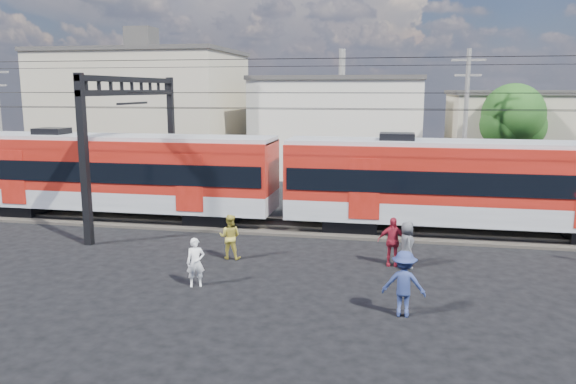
% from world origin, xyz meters
% --- Properties ---
extents(ground, '(120.00, 120.00, 0.00)m').
position_xyz_m(ground, '(0.00, 0.00, 0.00)').
color(ground, black).
rests_on(ground, ground).
extents(track_bed, '(70.00, 3.40, 0.12)m').
position_xyz_m(track_bed, '(0.00, 8.00, 0.06)').
color(track_bed, '#2D2823').
rests_on(track_bed, ground).
extents(rail_near, '(70.00, 0.12, 0.12)m').
position_xyz_m(rail_near, '(0.00, 7.25, 0.18)').
color(rail_near, '#59544C').
rests_on(rail_near, track_bed).
extents(rail_far, '(70.00, 0.12, 0.12)m').
position_xyz_m(rail_far, '(0.00, 8.75, 0.18)').
color(rail_far, '#59544C').
rests_on(rail_far, track_bed).
extents(commuter_train, '(50.30, 3.08, 4.17)m').
position_xyz_m(commuter_train, '(5.81, 8.00, 2.40)').
color(commuter_train, black).
rests_on(commuter_train, ground).
extents(catenary, '(70.00, 9.30, 7.52)m').
position_xyz_m(catenary, '(-8.65, 8.00, 5.14)').
color(catenary, black).
rests_on(catenary, ground).
extents(building_west, '(14.28, 10.20, 9.30)m').
position_xyz_m(building_west, '(-17.00, 24.00, 4.66)').
color(building_west, tan).
rests_on(building_west, ground).
extents(building_midwest, '(12.24, 12.24, 7.30)m').
position_xyz_m(building_midwest, '(-2.00, 27.00, 3.66)').
color(building_midwest, beige).
rests_on(building_midwest, ground).
extents(building_mideast, '(16.32, 10.20, 6.30)m').
position_xyz_m(building_mideast, '(14.00, 24.00, 3.16)').
color(building_mideast, tan).
rests_on(building_mideast, ground).
extents(utility_pole_mid, '(1.80, 0.24, 8.50)m').
position_xyz_m(utility_pole_mid, '(6.00, 15.00, 4.53)').
color(utility_pole_mid, slate).
rests_on(utility_pole_mid, ground).
extents(utility_pole_west, '(1.80, 0.24, 8.00)m').
position_xyz_m(utility_pole_west, '(-22.00, 14.00, 4.28)').
color(utility_pole_west, slate).
rests_on(utility_pole_west, ground).
extents(tree_near, '(3.82, 3.64, 6.72)m').
position_xyz_m(tree_near, '(9.19, 18.09, 4.66)').
color(tree_near, '#382619').
rests_on(tree_near, ground).
extents(pedestrian_a, '(0.69, 0.58, 1.61)m').
position_xyz_m(pedestrian_a, '(-3.88, -0.40, 0.81)').
color(pedestrian_a, white).
rests_on(pedestrian_a, ground).
extents(pedestrian_b, '(0.84, 0.65, 1.71)m').
position_xyz_m(pedestrian_b, '(-3.68, 2.75, 0.86)').
color(pedestrian_b, gold).
rests_on(pedestrian_b, ground).
extents(pedestrian_c, '(1.28, 0.80, 1.90)m').
position_xyz_m(pedestrian_c, '(2.76, -1.57, 0.95)').
color(pedestrian_c, navy).
rests_on(pedestrian_c, ground).
extents(pedestrian_d, '(1.06, 0.46, 1.80)m').
position_xyz_m(pedestrian_d, '(2.37, 3.08, 0.90)').
color(pedestrian_d, maroon).
rests_on(pedestrian_d, ground).
extents(pedestrian_e, '(0.68, 0.91, 1.70)m').
position_xyz_m(pedestrian_e, '(2.89, 2.89, 0.85)').
color(pedestrian_e, '#45464A').
rests_on(pedestrian_e, ground).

